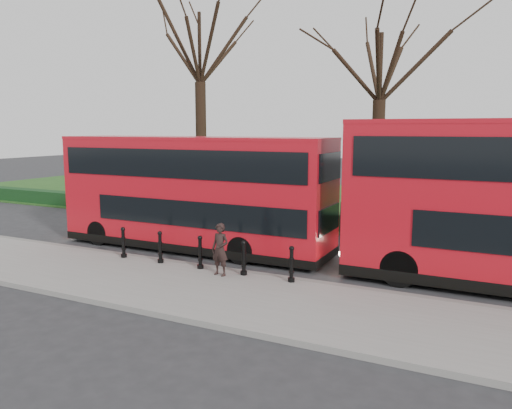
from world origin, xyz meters
The scene contains 12 objects.
ground centered at (0.00, 0.00, 0.00)m, with size 120.00×120.00×0.00m, color #28282B.
pavement centered at (0.00, -3.00, 0.07)m, with size 60.00×4.00×0.15m, color gray.
kerb centered at (0.00, -1.00, 0.07)m, with size 60.00×0.25×0.16m, color slate.
grass_verge centered at (0.00, 15.00, 0.03)m, with size 60.00×18.00×0.06m, color #204B19.
hedge centered at (0.00, 6.80, 0.40)m, with size 60.00×0.90×0.80m, color black.
yellow_line_outer centered at (0.00, -0.70, 0.01)m, with size 60.00×0.10×0.01m, color yellow.
yellow_line_inner centered at (0.00, -0.50, 0.01)m, with size 60.00×0.10×0.01m, color yellow.
tree_left centered at (-8.00, 10.00, 9.33)m, with size 8.21×8.21×12.82m.
tree_mid centered at (2.00, 10.00, 7.70)m, with size 6.78×6.78×10.60m.
bollard_row centered at (-0.85, -1.35, 0.65)m, with size 6.31×0.15×1.00m.
bus_lead centered at (-2.78, 1.20, 2.11)m, with size 10.54×2.42×4.19m.
pedestrian centered at (0.08, -1.69, 0.94)m, with size 0.57×0.38×1.58m, color black.
Camera 1 is at (7.45, -14.16, 4.51)m, focal length 35.00 mm.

